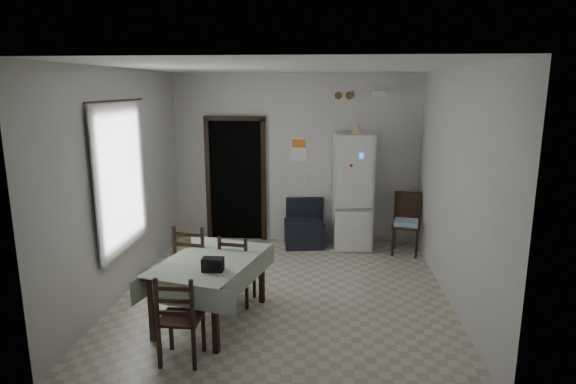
% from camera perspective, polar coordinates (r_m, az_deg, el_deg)
% --- Properties ---
extents(ground, '(4.50, 4.50, 0.00)m').
position_cam_1_polar(ground, '(6.53, -0.36, -11.74)').
color(ground, beige).
rests_on(ground, ground).
extents(ceiling, '(4.20, 4.50, 0.02)m').
position_cam_1_polar(ceiling, '(5.96, -0.39, 14.62)').
color(ceiling, white).
rests_on(ceiling, ground).
extents(wall_back, '(4.20, 0.02, 2.90)m').
position_cam_1_polar(wall_back, '(8.29, 0.96, 3.95)').
color(wall_back, beige).
rests_on(wall_back, ground).
extents(wall_front, '(4.20, 0.02, 2.90)m').
position_cam_1_polar(wall_front, '(3.91, -3.21, -5.78)').
color(wall_front, beige).
rests_on(wall_front, ground).
extents(wall_left, '(0.02, 4.50, 2.90)m').
position_cam_1_polar(wall_left, '(6.60, -18.87, 1.08)').
color(wall_left, beige).
rests_on(wall_left, ground).
extents(wall_right, '(0.02, 4.50, 2.90)m').
position_cam_1_polar(wall_right, '(6.26, 19.15, 0.48)').
color(wall_right, beige).
rests_on(wall_right, ground).
extents(doorway, '(1.06, 0.52, 2.22)m').
position_cam_1_polar(doorway, '(8.68, -5.90, 1.66)').
color(doorway, black).
rests_on(doorway, ground).
extents(window_recess, '(0.10, 1.20, 1.60)m').
position_cam_1_polar(window_recess, '(6.42, -20.04, 1.60)').
color(window_recess, silver).
rests_on(window_recess, ground).
extents(curtain, '(0.02, 1.45, 1.85)m').
position_cam_1_polar(curtain, '(6.37, -19.14, 1.60)').
color(curtain, beige).
rests_on(curtain, ground).
extents(curtain_rod, '(0.02, 1.60, 0.02)m').
position_cam_1_polar(curtain_rod, '(6.27, -19.67, 10.15)').
color(curtain_rod, black).
rests_on(curtain_rod, ground).
extents(calendar, '(0.28, 0.02, 0.40)m').
position_cam_1_polar(calendar, '(8.25, 1.31, 5.10)').
color(calendar, white).
rests_on(calendar, ground).
extents(calendar_image, '(0.24, 0.01, 0.14)m').
position_cam_1_polar(calendar_image, '(8.23, 1.31, 5.78)').
color(calendar_image, orange).
rests_on(calendar_image, ground).
extents(light_switch, '(0.08, 0.02, 0.12)m').
position_cam_1_polar(light_switch, '(8.33, 1.98, 1.54)').
color(light_switch, beige).
rests_on(light_switch, ground).
extents(vent_left, '(0.12, 0.03, 0.12)m').
position_cam_1_polar(vent_left, '(8.17, 5.98, 11.29)').
color(vent_left, brown).
rests_on(vent_left, ground).
extents(vent_right, '(0.12, 0.03, 0.12)m').
position_cam_1_polar(vent_right, '(8.18, 7.27, 11.26)').
color(vent_right, brown).
rests_on(vent_right, ground).
extents(emergency_light, '(0.25, 0.07, 0.09)m').
position_cam_1_polar(emergency_light, '(8.19, 10.63, 11.36)').
color(emergency_light, white).
rests_on(emergency_light, ground).
extents(fridge, '(0.67, 0.67, 1.92)m').
position_cam_1_polar(fridge, '(8.06, 7.65, 0.06)').
color(fridge, silver).
rests_on(fridge, ground).
extents(tan_cone, '(0.21, 0.21, 0.17)m').
position_cam_1_polar(tan_cone, '(7.87, 8.21, 7.45)').
color(tan_cone, tan).
rests_on(tan_cone, fridge).
extents(navy_seat, '(0.73, 0.71, 0.78)m').
position_cam_1_polar(navy_seat, '(8.19, 1.91, -3.74)').
color(navy_seat, black).
rests_on(navy_seat, ground).
extents(corner_chair, '(0.51, 0.51, 0.99)m').
position_cam_1_polar(corner_chair, '(8.00, 13.82, -3.73)').
color(corner_chair, black).
rests_on(corner_chair, ground).
extents(dining_table, '(1.28, 1.63, 0.75)m').
position_cam_1_polar(dining_table, '(5.73, -9.07, -11.38)').
color(dining_table, '#A2B399').
rests_on(dining_table, ground).
extents(black_bag, '(0.23, 0.14, 0.15)m').
position_cam_1_polar(black_bag, '(5.22, -8.90, -8.49)').
color(black_bag, black).
rests_on(black_bag, dining_table).
extents(dining_chair_far_left, '(0.48, 0.48, 1.00)m').
position_cam_1_polar(dining_chair_far_left, '(6.30, -10.94, -7.95)').
color(dining_chair_far_left, black).
rests_on(dining_chair_far_left, ground).
extents(dining_chair_far_right, '(0.44, 0.44, 0.91)m').
position_cam_1_polar(dining_chair_far_right, '(6.10, -6.01, -8.97)').
color(dining_chair_far_right, black).
rests_on(dining_chair_far_right, ground).
extents(dining_chair_near_head, '(0.40, 0.40, 0.93)m').
position_cam_1_polar(dining_chair_near_head, '(4.98, -12.58, -14.22)').
color(dining_chair_near_head, black).
rests_on(dining_chair_near_head, ground).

